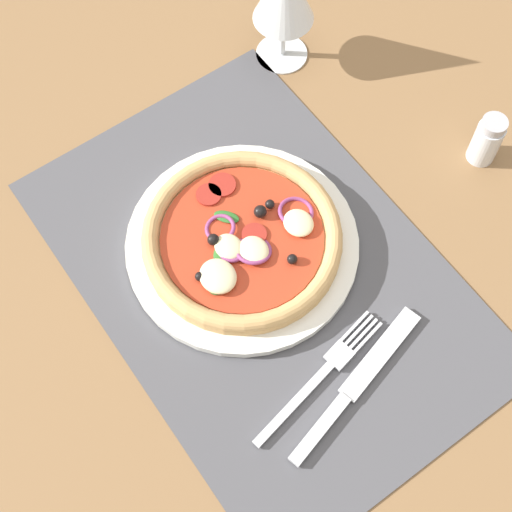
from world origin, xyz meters
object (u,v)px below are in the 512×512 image
Objects in this scene: plate at (241,246)px; pizza at (241,239)px; fork at (324,372)px; pepper_shaker at (487,140)px; knife at (357,383)px.

plate is 1.64cm from pizza.
pizza is 16.40cm from fork.
pepper_shaker is (-10.16, 30.69, 2.63)cm from fork.
pepper_shaker is at bearing 78.33° from pizza.
pizza is at bearing 77.36° from knife.
plate is 19.13cm from knife.
pepper_shaker is at bearing 9.63° from knife.
knife is (2.82, 1.95, 0.03)cm from fork.
pizza is 3.19× the size of pepper_shaker.
pizza reaches higher than plate.
knife is (19.12, 0.67, -0.28)cm from plate.
knife is at bearing -65.69° from pepper_shaker.
fork is 2.68× the size of pepper_shaker.
knife is 2.95× the size of pepper_shaker.
knife reaches higher than fork.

